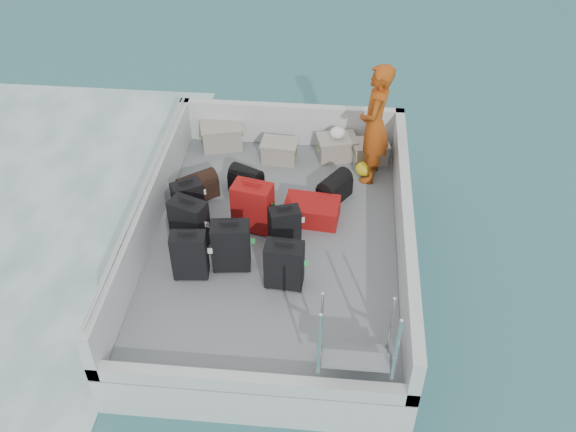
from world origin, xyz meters
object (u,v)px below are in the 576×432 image
at_px(suitcase_4, 231,246).
at_px(crate_1, 280,152).
at_px(crate_0, 222,137).
at_px(passenger, 375,124).
at_px(suitcase_0, 190,256).
at_px(suitcase_1, 190,224).
at_px(suitcase_8, 312,211).
at_px(crate_3, 369,152).
at_px(suitcase_6, 284,265).
at_px(crate_2, 337,148).
at_px(suitcase_2, 188,201).
at_px(suitcase_5, 253,207).
at_px(suitcase_7, 285,227).

distance_m(suitcase_4, crate_1, 2.50).
distance_m(crate_0, passenger, 2.60).
xyz_separation_m(suitcase_0, suitcase_4, (0.49, 0.20, 0.01)).
bearing_deg(suitcase_1, passenger, 57.33).
relative_size(suitcase_8, passenger, 0.41).
bearing_deg(crate_3, suitcase_1, -137.59).
distance_m(suitcase_4, passenger, 2.88).
distance_m(suitcase_4, suitcase_6, 0.75).
bearing_deg(suitcase_4, crate_1, 74.67).
relative_size(crate_1, crate_2, 0.93).
bearing_deg(crate_2, suitcase_4, -115.62).
height_order(suitcase_4, crate_0, suitcase_4).
bearing_deg(suitcase_4, suitcase_8, 40.73).
xyz_separation_m(suitcase_0, crate_1, (0.86, 2.67, -0.18)).
distance_m(suitcase_0, crate_2, 3.35).
xyz_separation_m(suitcase_2, suitcase_5, (0.94, -0.13, 0.07)).
bearing_deg(suitcase_7, suitcase_6, -103.68).
bearing_deg(suitcase_2, suitcase_0, -107.75).
xyz_separation_m(suitcase_1, suitcase_2, (-0.15, 0.55, -0.06)).
relative_size(suitcase_7, passenger, 0.30).
relative_size(suitcase_6, crate_0, 1.05).
distance_m(suitcase_7, passenger, 2.11).
relative_size(suitcase_2, suitcase_8, 0.78).
relative_size(suitcase_6, crate_2, 1.15).
bearing_deg(suitcase_5, crate_3, 60.55).
relative_size(suitcase_7, crate_1, 1.08).
xyz_separation_m(suitcase_5, crate_1, (0.20, 1.67, -0.21)).
bearing_deg(suitcase_6, crate_3, 73.22).
height_order(suitcase_2, suitcase_8, suitcase_2).
relative_size(suitcase_4, crate_2, 1.25).
xyz_separation_m(suitcase_5, suitcase_8, (0.80, 0.26, -0.21)).
bearing_deg(crate_0, suitcase_6, -66.44).
xyz_separation_m(suitcase_0, crate_0, (-0.12, 2.99, -0.15)).
distance_m(suitcase_0, passenger, 3.35).
bearing_deg(crate_3, suitcase_8, -118.21).
height_order(suitcase_8, crate_2, crate_2).
bearing_deg(suitcase_8, passenger, -31.42).
bearing_deg(suitcase_4, suitcase_2, 122.43).
bearing_deg(crate_0, crate_1, -17.58).
height_order(suitcase_2, suitcase_7, suitcase_2).
bearing_deg(suitcase_8, suitcase_1, 118.49).
xyz_separation_m(suitcase_0, suitcase_6, (1.20, -0.05, -0.01)).
xyz_separation_m(suitcase_6, passenger, (1.09, 2.42, 0.61)).
bearing_deg(suitcase_0, suitcase_2, 98.20).
height_order(suitcase_1, crate_0, suitcase_1).
height_order(suitcase_1, suitcase_8, suitcase_1).
height_order(suitcase_7, suitcase_8, suitcase_7).
height_order(suitcase_2, suitcase_4, suitcase_4).
height_order(suitcase_1, crate_1, suitcase_1).
relative_size(crate_0, crate_2, 1.10).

